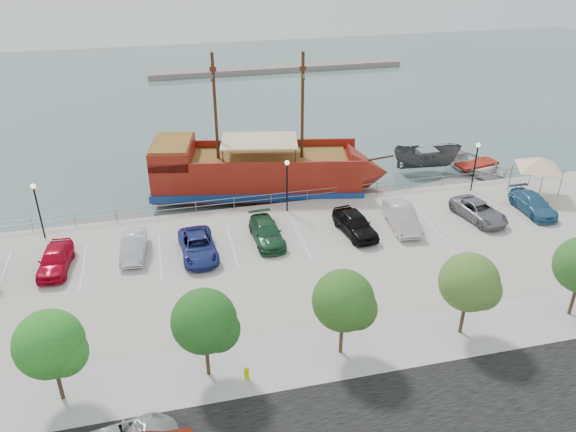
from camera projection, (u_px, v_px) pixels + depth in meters
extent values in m
plane|color=#486762|center=(309.00, 265.00, 39.12)|extent=(160.00, 160.00, 0.00)
cube|color=#ADADAD|center=(358.00, 349.00, 30.06)|extent=(100.00, 4.00, 0.05)
cylinder|color=gray|center=(283.00, 193.00, 44.89)|extent=(50.00, 0.06, 0.06)
cylinder|color=gray|center=(283.00, 197.00, 45.08)|extent=(50.00, 0.06, 0.06)
cube|color=gray|center=(278.00, 69.00, 88.16)|extent=(40.00, 3.00, 0.80)
cube|color=maroon|center=(257.00, 174.00, 47.91)|extent=(18.00, 8.68, 2.81)
cube|color=navy|center=(258.00, 184.00, 48.34)|extent=(18.39, 9.06, 0.65)
cone|color=maroon|center=(368.00, 173.00, 48.22)|extent=(4.41, 5.76, 5.18)
cube|color=maroon|center=(172.00, 152.00, 46.66)|extent=(4.24, 5.93, 1.51)
cube|color=brown|center=(171.00, 143.00, 46.28)|extent=(3.94, 5.46, 0.13)
cube|color=brown|center=(263.00, 158.00, 47.24)|extent=(14.70, 7.41, 0.16)
cube|color=maroon|center=(257.00, 144.00, 49.35)|extent=(16.99, 3.60, 0.76)
cube|color=maroon|center=(257.00, 167.00, 44.78)|extent=(16.99, 3.60, 0.76)
cylinder|color=#382111|center=(302.00, 107.00, 45.28)|extent=(0.31, 0.31, 8.86)
cylinder|color=#382111|center=(215.00, 108.00, 45.05)|extent=(0.31, 0.31, 8.86)
cylinder|color=#382111|center=(303.00, 74.00, 44.01)|extent=(0.78, 3.21, 0.15)
cylinder|color=#382111|center=(213.00, 75.00, 43.78)|extent=(0.78, 3.21, 0.15)
cube|color=beige|center=(259.00, 141.00, 46.49)|extent=(6.95, 5.25, 0.13)
cylinder|color=#382111|center=(378.00, 159.00, 47.63)|extent=(2.67, 0.70, 0.64)
imported|color=#444647|center=(426.00, 160.00, 52.91)|extent=(6.67, 3.81, 2.43)
imported|color=silver|center=(476.00, 168.00, 52.56)|extent=(6.26, 7.80, 1.44)
cube|color=slate|center=(105.00, 224.00, 44.04)|extent=(6.39, 2.55, 0.35)
cube|color=slate|center=(361.00, 196.00, 48.40)|extent=(6.61, 2.99, 0.36)
cube|color=gray|center=(444.00, 187.00, 50.01)|extent=(7.24, 3.77, 0.40)
cylinder|color=slate|center=(510.00, 179.00, 46.75)|extent=(0.10, 0.10, 2.39)
cylinder|color=slate|center=(531.00, 171.00, 48.11)|extent=(0.10, 0.10, 2.39)
cylinder|color=slate|center=(540.00, 191.00, 44.67)|extent=(0.10, 0.10, 2.39)
cylinder|color=slate|center=(561.00, 183.00, 46.03)|extent=(0.10, 0.10, 2.39)
pyramid|color=white|center=(541.00, 157.00, 45.39)|extent=(5.83, 5.83, 0.98)
cylinder|color=#CAC604|center=(247.00, 375.00, 27.98)|extent=(0.24, 0.24, 0.60)
sphere|color=#CAC604|center=(246.00, 370.00, 27.83)|extent=(0.26, 0.26, 0.26)
cylinder|color=black|center=(39.00, 213.00, 39.59)|extent=(0.12, 0.12, 4.00)
sphere|color=#FFF2CC|center=(33.00, 186.00, 38.60)|extent=(0.36, 0.36, 0.36)
cylinder|color=black|center=(287.00, 188.00, 43.28)|extent=(0.12, 0.12, 4.00)
sphere|color=#FFF2CC|center=(287.00, 163.00, 42.29)|extent=(0.36, 0.36, 0.36)
cylinder|color=black|center=(474.00, 169.00, 46.56)|extent=(0.12, 0.12, 4.00)
sphere|color=#FFF2CC|center=(478.00, 145.00, 45.57)|extent=(0.36, 0.36, 0.36)
cylinder|color=#473321|center=(59.00, 382.00, 26.48)|extent=(0.20, 0.20, 2.20)
sphere|color=#246C1E|center=(49.00, 344.00, 25.40)|extent=(3.20, 3.20, 3.20)
sphere|color=#246C1E|center=(64.00, 353.00, 25.45)|extent=(2.20, 2.20, 2.20)
cylinder|color=#473321|center=(207.00, 358.00, 27.91)|extent=(0.20, 0.20, 2.20)
sphere|color=#1D4E19|center=(204.00, 321.00, 26.83)|extent=(3.20, 3.20, 3.20)
sphere|color=#1D4E19|center=(218.00, 330.00, 26.88)|extent=(2.20, 2.20, 2.20)
cylinder|color=#473321|center=(341.00, 336.00, 29.35)|extent=(0.20, 0.20, 2.20)
sphere|color=#2A551B|center=(343.00, 301.00, 28.26)|extent=(3.20, 3.20, 3.20)
sphere|color=#2A551B|center=(356.00, 309.00, 28.32)|extent=(2.20, 2.20, 2.20)
cylinder|color=#473321|center=(463.00, 317.00, 30.78)|extent=(0.20, 0.20, 2.20)
sphere|color=#406526|center=(469.00, 282.00, 29.70)|extent=(3.20, 3.20, 3.20)
sphere|color=#406526|center=(481.00, 290.00, 29.75)|extent=(2.20, 2.20, 2.20)
cylinder|color=#473321|center=(573.00, 299.00, 32.22)|extent=(0.20, 0.20, 2.20)
imported|color=#BB041F|center=(55.00, 259.00, 36.57)|extent=(2.21, 4.64, 1.53)
imported|color=silver|center=(133.00, 246.00, 38.17)|extent=(1.88, 4.43, 1.42)
imported|color=navy|center=(198.00, 246.00, 38.13)|extent=(2.57, 5.15, 1.40)
imported|color=#1F4D2D|center=(267.00, 232.00, 39.82)|extent=(2.13, 4.87, 1.39)
imported|color=black|center=(355.00, 223.00, 40.73)|extent=(2.54, 4.95, 1.61)
imported|color=beige|center=(402.00, 217.00, 41.59)|extent=(2.18, 5.04, 1.61)
imported|color=slate|center=(479.00, 211.00, 42.75)|extent=(3.15, 5.24, 1.36)
imported|color=#2D668B|center=(533.00, 204.00, 43.77)|extent=(2.02, 4.82, 1.39)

